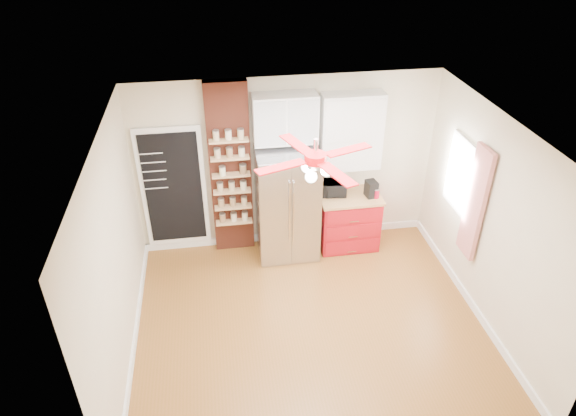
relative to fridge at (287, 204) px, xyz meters
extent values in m
plane|color=brown|center=(0.05, -1.63, -0.88)|extent=(4.50, 4.50, 0.00)
plane|color=white|center=(0.05, -1.63, 1.83)|extent=(4.50, 4.50, 0.00)
cube|color=beige|center=(0.05, 0.37, 0.48)|extent=(4.50, 0.02, 2.70)
cube|color=beige|center=(0.05, -3.63, 0.48)|extent=(4.50, 0.02, 2.70)
cube|color=beige|center=(-2.20, -1.63, 0.48)|extent=(0.02, 4.00, 2.70)
cube|color=beige|center=(2.30, -1.63, 0.48)|extent=(0.02, 4.00, 2.70)
cube|color=white|center=(-1.65, 0.34, 0.23)|extent=(0.95, 0.04, 1.95)
cube|color=black|center=(-1.65, 0.32, 0.23)|extent=(0.82, 0.02, 1.78)
cube|color=maroon|center=(-0.80, 0.29, 0.48)|extent=(0.60, 0.16, 2.70)
cube|color=#B2B3B7|center=(0.00, 0.00, 0.00)|extent=(0.90, 0.70, 1.75)
cube|color=white|center=(0.00, 0.20, 1.27)|extent=(0.90, 0.35, 0.70)
cube|color=#A70F19|center=(0.97, 0.05, -0.45)|extent=(0.90, 0.60, 0.86)
cube|color=tan|center=(0.97, 0.05, 0.01)|extent=(0.94, 0.64, 0.04)
cube|color=white|center=(0.97, 0.22, 1.00)|extent=(0.90, 0.30, 1.15)
cube|color=white|center=(2.28, -0.73, 0.68)|extent=(0.04, 0.75, 1.05)
cube|color=red|center=(2.23, -1.28, 0.57)|extent=(0.06, 0.40, 1.55)
cylinder|color=silver|center=(0.05, -1.63, 1.68)|extent=(0.05, 0.05, 0.20)
cylinder|color=#AC0A0E|center=(0.05, -1.63, 1.56)|extent=(0.24, 0.24, 0.10)
sphere|color=white|center=(0.05, -1.63, 1.40)|extent=(0.13, 0.13, 0.13)
imported|color=black|center=(0.71, 0.13, 0.14)|extent=(0.42, 0.31, 0.22)
cube|color=black|center=(1.28, -0.01, 0.15)|extent=(0.18, 0.21, 0.26)
cylinder|color=#AD0925|center=(1.34, -0.06, 0.10)|extent=(0.12, 0.12, 0.14)
cylinder|color=#B4250A|center=(1.34, 0.12, 0.09)|extent=(0.12, 0.12, 0.13)
cylinder|color=#F2ECB9|center=(-0.92, 0.13, 0.56)|extent=(0.11, 0.11, 0.13)
cylinder|color=brown|center=(-0.62, 0.14, 0.56)|extent=(0.11, 0.11, 0.13)
camera|label=1|loc=(-1.00, -6.42, 3.99)|focal=32.00mm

